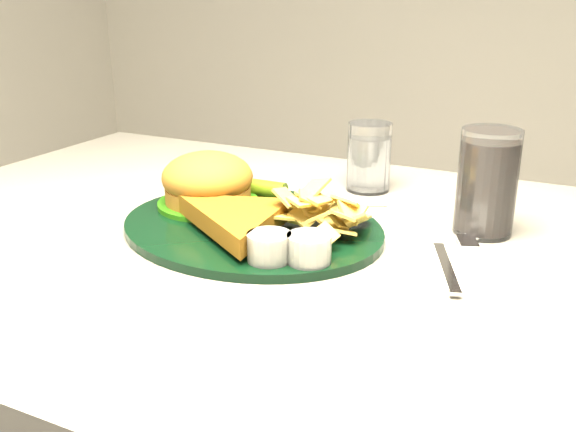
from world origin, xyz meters
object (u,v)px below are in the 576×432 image
at_px(dinner_plate, 251,202).
at_px(fork_napkin, 448,264).
at_px(cola_glass, 487,182).
at_px(water_glass, 369,157).

height_order(dinner_plate, fork_napkin, dinner_plate).
height_order(dinner_plate, cola_glass, cola_glass).
height_order(cola_glass, fork_napkin, cola_glass).
distance_m(cola_glass, fork_napkin, 0.15).
relative_size(water_glass, fork_napkin, 0.61).
bearing_deg(water_glass, cola_glass, -29.60).
distance_m(dinner_plate, water_glass, 0.25).
bearing_deg(fork_napkin, dinner_plate, 157.72).
relative_size(cola_glass, fork_napkin, 0.78).
distance_m(water_glass, fork_napkin, 0.31).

